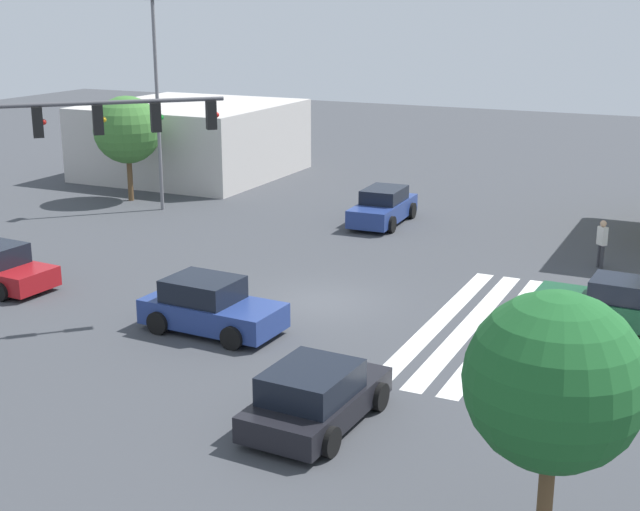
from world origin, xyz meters
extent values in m
plane|color=#3D3F44|center=(0.00, 0.00, 0.00)|extent=(111.47, 111.47, 0.00)
cube|color=silver|center=(0.00, -9.76, 0.00)|extent=(10.63, 0.60, 0.01)
cube|color=silver|center=(0.00, -8.81, 0.00)|extent=(10.63, 0.60, 0.01)
cube|color=silver|center=(0.00, -7.86, 0.00)|extent=(10.63, 0.60, 0.01)
cube|color=silver|center=(0.00, -6.91, 0.00)|extent=(10.63, 0.60, 0.01)
cube|color=silver|center=(0.00, -5.96, 0.00)|extent=(10.63, 0.60, 0.01)
cube|color=silver|center=(0.00, -5.01, 0.00)|extent=(10.63, 0.60, 0.01)
cube|color=silver|center=(0.00, -4.06, 0.00)|extent=(10.63, 0.60, 0.01)
cylinder|color=#47474C|center=(-4.80, 4.80, 6.67)|extent=(5.40, 5.40, 0.12)
cube|color=black|center=(-5.86, 5.86, 6.20)|extent=(0.40, 0.40, 0.84)
sphere|color=red|center=(-5.75, 5.75, 6.20)|extent=(0.16, 0.16, 0.16)
cube|color=black|center=(-4.71, 4.71, 6.20)|extent=(0.40, 0.40, 0.84)
sphere|color=gold|center=(-4.59, 4.59, 6.20)|extent=(0.16, 0.16, 0.16)
cube|color=black|center=(-3.56, 3.56, 6.20)|extent=(0.40, 0.40, 0.84)
sphere|color=green|center=(-3.44, 3.44, 6.20)|extent=(0.16, 0.16, 0.16)
cube|color=black|center=(-2.40, 2.40, 6.20)|extent=(0.40, 0.40, 0.84)
sphere|color=red|center=(-2.29, 2.29, 6.20)|extent=(0.16, 0.16, 0.16)
cube|color=#144728|center=(1.63, -9.06, 0.55)|extent=(1.86, 4.93, 0.73)
cube|color=black|center=(1.62, -9.31, 1.23)|extent=(1.59, 2.19, 0.62)
cylinder|color=black|center=(0.82, -7.52, 0.34)|extent=(0.25, 0.69, 0.68)
cylinder|color=black|center=(2.55, -7.59, 0.34)|extent=(0.25, 0.69, 0.68)
cube|color=navy|center=(10.88, 2.09, 0.58)|extent=(4.63, 1.90, 0.76)
cube|color=black|center=(11.02, 2.09, 1.26)|extent=(2.26, 1.64, 0.60)
cylinder|color=black|center=(9.50, 1.15, 0.36)|extent=(0.72, 0.24, 0.71)
cylinder|color=black|center=(9.44, 2.94, 0.36)|extent=(0.72, 0.24, 0.71)
cylinder|color=black|center=(12.33, 1.24, 0.36)|extent=(0.72, 0.24, 0.71)
cylinder|color=black|center=(12.27, 3.03, 0.36)|extent=(0.72, 0.24, 0.71)
cylinder|color=black|center=(-2.46, 9.34, 0.31)|extent=(0.26, 0.63, 0.62)
cylinder|color=black|center=(-4.34, 9.46, 0.31)|extent=(0.26, 0.63, 0.62)
cube|color=navy|center=(-3.73, 1.73, 0.56)|extent=(2.09, 4.26, 0.74)
cube|color=black|center=(-3.72, 2.06, 1.26)|extent=(1.80, 2.14, 0.67)
cylinder|color=black|center=(-2.82, 0.39, 0.34)|extent=(0.25, 0.70, 0.69)
cylinder|color=black|center=(-4.76, 0.48, 0.34)|extent=(0.25, 0.70, 0.69)
cylinder|color=black|center=(-2.70, 2.98, 0.34)|extent=(0.25, 0.70, 0.69)
cylinder|color=black|center=(-4.64, 3.07, 0.34)|extent=(0.25, 0.70, 0.69)
cube|color=black|center=(-7.81, -3.62, 0.49)|extent=(4.23, 2.15, 0.61)
cube|color=black|center=(-8.10, -3.61, 1.13)|extent=(2.26, 1.86, 0.67)
cylinder|color=black|center=(-6.48, -2.69, 0.34)|extent=(0.69, 0.25, 0.68)
cylinder|color=black|center=(-6.57, -4.68, 0.34)|extent=(0.69, 0.25, 0.68)
cylinder|color=black|center=(-9.04, -2.56, 0.34)|extent=(0.69, 0.25, 0.68)
cylinder|color=black|center=(-9.14, -4.56, 0.34)|extent=(0.69, 0.25, 0.68)
cube|color=#BCB7B2|center=(17.13, 16.03, 1.99)|extent=(9.97, 9.97, 3.98)
cylinder|color=#38383D|center=(7.90, -7.68, 0.43)|extent=(0.14, 0.14, 0.86)
cylinder|color=#38383D|center=(8.01, -7.56, 0.43)|extent=(0.14, 0.14, 0.86)
cube|color=beige|center=(7.95, -7.62, 1.21)|extent=(0.41, 0.41, 0.68)
sphere|color=tan|center=(7.95, -7.62, 1.66)|extent=(0.23, 0.23, 0.23)
cylinder|color=slate|center=(8.99, 12.45, 4.74)|extent=(0.16, 0.16, 9.49)
sphere|color=#1E5B28|center=(-11.42, -9.52, 3.61)|extent=(2.93, 2.93, 2.93)
cylinder|color=brown|center=(9.99, 15.01, 1.05)|extent=(0.26, 0.26, 2.10)
sphere|color=#3D7533|center=(9.99, 15.01, 3.48)|extent=(3.25, 3.25, 3.25)
camera|label=1|loc=(-24.79, -11.72, 9.40)|focal=50.00mm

